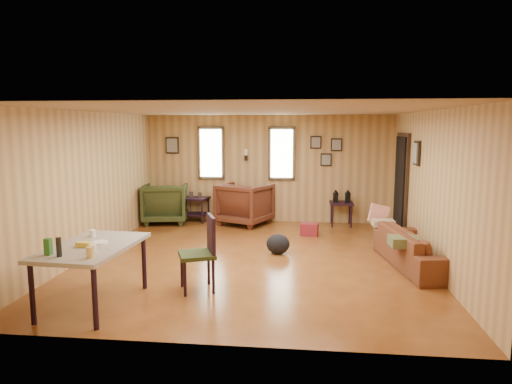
# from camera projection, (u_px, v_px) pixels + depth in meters

# --- Properties ---
(room) EXTENTS (5.54, 6.04, 2.44)m
(room) POSITION_uv_depth(u_px,v_px,m) (265.00, 184.00, 7.56)
(room) COLOR brown
(room) RESTS_ON ground
(sofa) EXTENTS (0.90, 2.04, 0.77)m
(sofa) POSITION_uv_depth(u_px,v_px,m) (418.00, 242.00, 7.01)
(sofa) COLOR brown
(sofa) RESTS_ON ground
(recliner_brown) EXTENTS (1.28, 1.25, 1.02)m
(recliner_brown) POSITION_uv_depth(u_px,v_px,m) (245.00, 202.00, 10.02)
(recliner_brown) COLOR #542819
(recliner_brown) RESTS_ON ground
(recliner_green) EXTENTS (1.08, 1.03, 0.97)m
(recliner_green) POSITION_uv_depth(u_px,v_px,m) (166.00, 201.00, 10.20)
(recliner_green) COLOR #2C3618
(recliner_green) RESTS_ON ground
(end_table) EXTENTS (0.61, 0.57, 0.68)m
(end_table) POSITION_uv_depth(u_px,v_px,m) (196.00, 205.00, 10.35)
(end_table) COLOR black
(end_table) RESTS_ON ground
(side_table) EXTENTS (0.50, 0.50, 0.80)m
(side_table) POSITION_uv_depth(u_px,v_px,m) (341.00, 201.00, 9.90)
(side_table) COLOR black
(side_table) RESTS_ON ground
(cooler) EXTENTS (0.38, 0.29, 0.25)m
(cooler) POSITION_uv_depth(u_px,v_px,m) (309.00, 229.00, 9.07)
(cooler) COLOR maroon
(cooler) RESTS_ON ground
(backpack) EXTENTS (0.44, 0.35, 0.34)m
(backpack) POSITION_uv_depth(u_px,v_px,m) (278.00, 244.00, 7.74)
(backpack) COLOR black
(backpack) RESTS_ON ground
(sofa_pillows) EXTENTS (0.55, 1.87, 0.39)m
(sofa_pillows) POSITION_uv_depth(u_px,v_px,m) (392.00, 229.00, 7.39)
(sofa_pillows) COLOR #4E5630
(sofa_pillows) RESTS_ON sofa
(dining_table) EXTENTS (0.97, 1.52, 0.96)m
(dining_table) POSITION_uv_depth(u_px,v_px,m) (92.00, 251.00, 5.46)
(dining_table) COLOR gray
(dining_table) RESTS_ON ground
(dining_chair) EXTENTS (0.59, 0.59, 1.00)m
(dining_chair) POSITION_uv_depth(u_px,v_px,m) (203.00, 249.00, 6.00)
(dining_chair) COLOR #2C3618
(dining_chair) RESTS_ON ground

